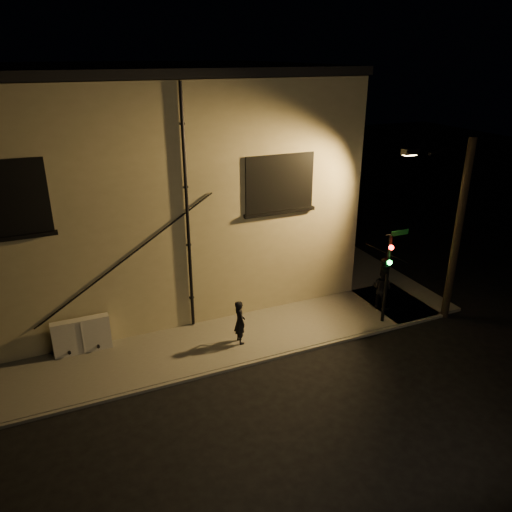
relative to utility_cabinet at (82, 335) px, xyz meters
name	(u,v)px	position (x,y,z in m)	size (l,w,h in m)	color
ground	(273,358)	(5.61, -2.70, -0.72)	(90.00, 90.00, 0.00)	black
sidewalk	(254,294)	(6.83, 1.69, -0.66)	(21.00, 16.00, 0.12)	#5B5A52
building	(119,175)	(2.61, 6.29, 3.69)	(16.20, 12.23, 8.80)	tan
utility_cabinet	(82,335)	(0.00, 0.00, 0.00)	(1.81, 0.30, 1.19)	#BCBAB2
pedestrian_a	(240,322)	(4.92, -1.53, 0.18)	(0.57, 0.37, 1.55)	black
pedestrian_b	(382,288)	(10.82, -1.36, 0.22)	(0.79, 0.62, 1.63)	black
traffic_signal	(386,264)	(10.04, -2.38, 1.74)	(1.24, 2.04, 3.46)	black
streetlamp_pole	(455,226)	(12.64, -2.67, 2.87)	(2.01, 1.38, 6.68)	black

